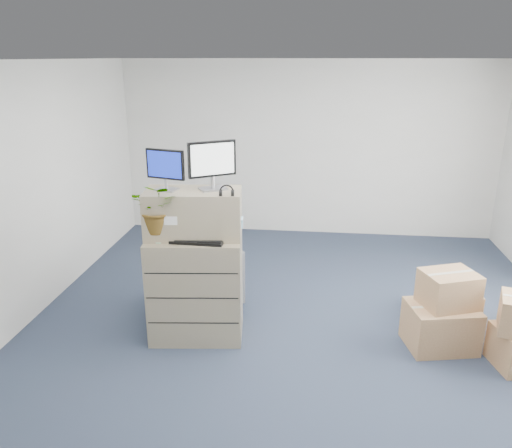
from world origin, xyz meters
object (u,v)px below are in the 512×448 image
object	(u,v)px
filing_cabinet_lower	(196,287)
potted_plant	(158,214)
office_chair	(197,272)
monitor_left	(165,168)
monitor_right	(212,163)
keyboard	(198,241)
water_bottle	(201,223)

from	to	relation	value
filing_cabinet_lower	potted_plant	size ratio (longest dim) A/B	1.92
office_chair	monitor_left	bearing A→B (deg)	42.37
monitor_right	keyboard	xyz separation A→B (m)	(-0.12, -0.23, -0.73)
water_bottle	monitor_left	bearing A→B (deg)	-170.53
water_bottle	potted_plant	size ratio (longest dim) A/B	0.42
filing_cabinet_lower	potted_plant	distance (m)	0.89
monitor_right	keyboard	bearing A→B (deg)	-150.02
monitor_right	office_chair	distance (m)	1.56
monitor_left	keyboard	distance (m)	0.78
filing_cabinet_lower	office_chair	xyz separation A→B (m)	(-0.15, 0.65, -0.13)
water_bottle	potted_plant	bearing A→B (deg)	-150.59
filing_cabinet_lower	potted_plant	world-z (taller)	potted_plant
monitor_left	keyboard	bearing A→B (deg)	-9.60
keyboard	water_bottle	bearing A→B (deg)	94.13
filing_cabinet_lower	monitor_left	distance (m)	1.28
filing_cabinet_lower	office_chair	size ratio (longest dim) A/B	1.30
monitor_right	keyboard	distance (m)	0.77
keyboard	potted_plant	xyz separation A→B (m)	(-0.38, -0.00, 0.26)
monitor_left	monitor_right	xyz separation A→B (m)	(0.45, 0.07, 0.04)
keyboard	monitor_left	bearing A→B (deg)	157.42
filing_cabinet_lower	monitor_left	xyz separation A→B (m)	(-0.26, 0.03, 1.25)
monitor_right	monitor_left	bearing A→B (deg)	156.85
filing_cabinet_lower	water_bottle	world-z (taller)	water_bottle
water_bottle	office_chair	bearing A→B (deg)	110.40
keyboard	potted_plant	bearing A→B (deg)	-177.44
filing_cabinet_lower	office_chair	world-z (taller)	filing_cabinet_lower
filing_cabinet_lower	keyboard	size ratio (longest dim) A/B	2.11
potted_plant	office_chair	bearing A→B (deg)	78.11
monitor_right	water_bottle	size ratio (longest dim) A/B	1.99
monitor_right	water_bottle	bearing A→B (deg)	155.71
monitor_left	potted_plant	distance (m)	0.46
monitor_right	keyboard	size ratio (longest dim) A/B	0.92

